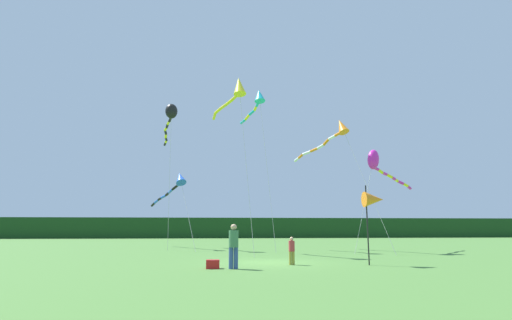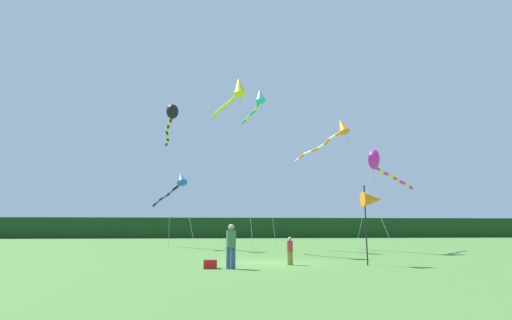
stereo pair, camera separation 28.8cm
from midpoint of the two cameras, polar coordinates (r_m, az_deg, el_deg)
name	(u,v)px [view 2 (the right image)]	position (r m, az deg, el deg)	size (l,w,h in m)	color
ground_plane	(268,263)	(19.15, 2.18, -14.67)	(120.00, 120.00, 0.00)	#477533
distant_treeline	(233,228)	(63.96, -3.18, -9.83)	(108.00, 3.28, 3.16)	#193D19
person_adult	(231,244)	(16.19, -3.13, -12.05)	(0.39, 0.39, 1.77)	#334C8C
person_child	(290,249)	(17.94, 5.42, -12.79)	(0.27, 0.27, 1.22)	olive
cooler_box	(210,264)	(16.45, -6.15, -14.83)	(0.53, 0.41, 0.34)	red
banner_flag_pole	(372,200)	(18.50, 16.95, -5.60)	(0.90, 0.70, 3.51)	black
kite_magenta	(378,163)	(28.63, 17.58, -0.42)	(6.47, 4.81, 7.09)	#B2B2B2
kite_orange	(334,133)	(29.38, 11.62, 3.91)	(4.13, 9.61, 9.46)	#B2B2B2
kite_black	(172,116)	(33.00, -11.94, 6.32)	(1.76, 6.86, 11.55)	#B2B2B2
kite_yellow	(236,90)	(26.39, -2.54, 10.14)	(2.54, 6.16, 11.49)	#B2B2B2
kite_cyan	(259,99)	(30.92, 0.64, 8.86)	(2.07, 6.21, 12.30)	#B2B2B2
kite_blue	(177,183)	(32.19, -11.18, -3.33)	(4.58, 9.25, 6.13)	#B2B2B2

